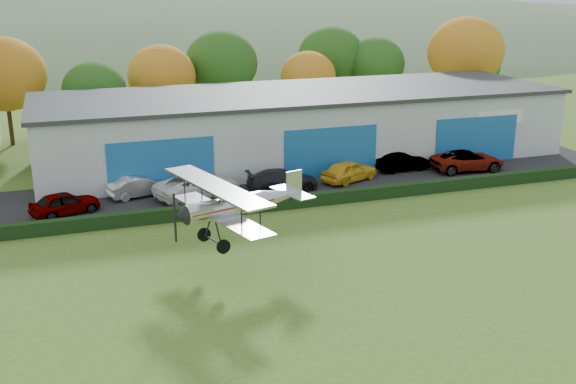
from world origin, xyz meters
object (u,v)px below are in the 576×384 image
object	(u,v)px
car_2	(198,185)
car_6	(467,160)
car_1	(139,186)
car_4	(349,171)
car_3	(282,180)
car_5	(403,162)
hangar	(302,124)
car_0	(65,203)
biplane	(236,203)

from	to	relation	value
car_2	car_6	world-z (taller)	car_2
car_1	car_4	xyz separation A→B (m)	(14.32, -1.19, 0.05)
car_3	car_5	bearing A→B (deg)	-76.76
hangar	car_0	xyz separation A→B (m)	(-18.26, -8.61, -1.91)
car_3	biplane	bearing A→B (deg)	155.14
car_3	car_4	world-z (taller)	car_4
car_2	car_6	bearing A→B (deg)	-110.21
car_0	biplane	xyz separation A→B (m)	(7.80, -10.70, 2.49)
car_1	car_0	bearing A→B (deg)	98.88
car_6	car_2	bearing A→B (deg)	94.07
car_5	car_4	bearing A→B (deg)	101.21
car_1	car_3	size ratio (longest dim) A/B	0.87
car_2	car_4	xyz separation A→B (m)	(10.77, 0.26, -0.06)
car_6	car_5	bearing A→B (deg)	75.87
car_0	biplane	bearing A→B (deg)	-162.99
car_4	biplane	xyz separation A→B (m)	(-11.20, -11.69, 2.45)
car_0	car_5	bearing A→B (deg)	-103.75
car_5	biplane	size ratio (longest dim) A/B	0.50
car_5	car_6	world-z (taller)	car_6
car_3	car_5	xyz separation A→B (m)	(9.94, 1.68, -0.02)
car_1	car_3	distance (m)	9.38
car_0	car_1	xyz separation A→B (m)	(4.69, 2.19, -0.01)
car_5	biplane	bearing A→B (deg)	125.74
car_4	biplane	size ratio (longest dim) A/B	0.53
car_4	car_6	xyz separation A→B (m)	(9.37, -0.24, 0.01)
car_3	hangar	bearing A→B (deg)	-24.61
car_2	car_5	size ratio (longest dim) A/B	1.40
car_2	biplane	size ratio (longest dim) A/B	0.70
car_1	car_6	size ratio (longest dim) A/B	0.77
hangar	car_4	xyz separation A→B (m)	(0.75, -7.61, -1.87)
car_2	car_4	size ratio (longest dim) A/B	1.32
car_2	car_3	size ratio (longest dim) A/B	1.20
car_1	car_4	world-z (taller)	car_4
car_3	car_5	size ratio (longest dim) A/B	1.17
hangar	car_3	world-z (taller)	hangar
car_0	car_2	world-z (taller)	car_2
car_0	car_6	size ratio (longest dim) A/B	0.76
car_0	car_3	size ratio (longest dim) A/B	0.86
car_1	biplane	xyz separation A→B (m)	(3.11, -12.89, 2.51)
hangar	biplane	xyz separation A→B (m)	(-10.45, -19.31, 0.58)
car_2	car_4	bearing A→B (deg)	-108.88
car_1	car_3	world-z (taller)	car_3
hangar	car_4	bearing A→B (deg)	-84.35
car_3	biplane	world-z (taller)	biplane
hangar	car_5	bearing A→B (deg)	-48.66
car_2	biplane	bearing A→B (deg)	157.57
car_2	car_3	distance (m)	5.69
car_1	car_2	distance (m)	3.84
car_0	hangar	bearing A→B (deg)	-83.85
car_5	biplane	world-z (taller)	biplane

